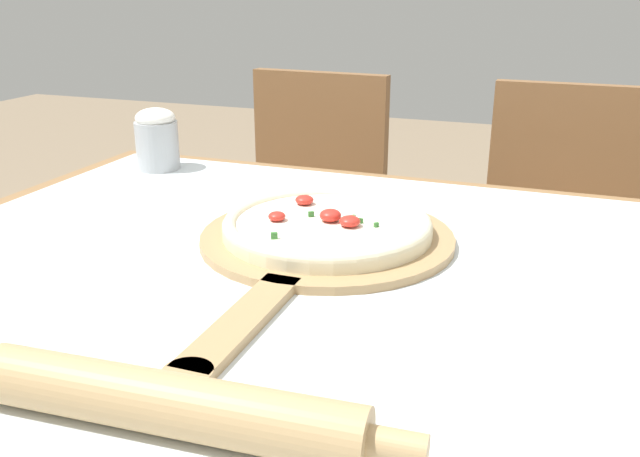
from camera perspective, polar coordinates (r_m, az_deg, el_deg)
dining_table at (r=0.94m, az=-2.64°, el=-9.82°), size 1.19×1.01×0.76m
towel_cloth at (r=0.89m, az=-2.75°, el=-3.53°), size 1.11×0.93×0.00m
pizza_peel at (r=0.95m, az=0.08°, el=-1.28°), size 0.36×0.59×0.01m
pizza at (r=0.97m, az=0.60°, el=0.29°), size 0.30×0.30×0.04m
rolling_pin at (r=0.59m, az=-12.62°, el=-14.20°), size 0.43×0.07×0.05m
chair_left at (r=1.83m, az=-1.14°, el=0.96°), size 0.42×0.42×0.90m
chair_right at (r=1.72m, az=19.44°, el=-1.53°), size 0.41×0.41×0.90m
flour_cup at (r=1.38m, az=-13.58°, el=7.38°), size 0.08×0.08×0.12m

